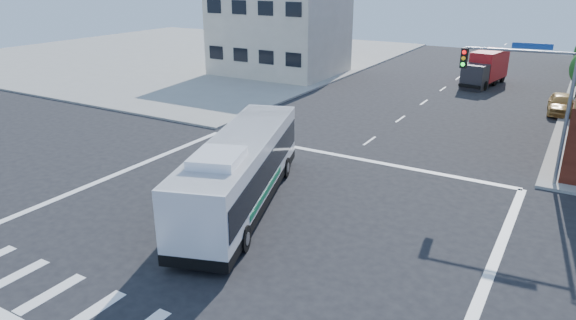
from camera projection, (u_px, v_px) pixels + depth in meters
The scene contains 7 objects.
ground at pixel (257, 221), 22.26m from camera, with size 120.00×120.00×0.00m, color black.
sidewalk_nw at pixel (182, 54), 67.20m from camera, with size 50.00×50.00×0.15m, color gray.
building_west at pixel (280, 35), 53.24m from camera, with size 12.06×10.06×8.00m.
signal_mast_ne at pixel (532, 86), 24.84m from camera, with size 7.91×1.13×8.07m.
transit_bus at pixel (241, 170), 23.07m from camera, with size 6.42×12.40×3.62m.
box_truck at pixel (485, 69), 48.43m from camera, with size 3.15×7.29×3.17m.
parked_car at pixel (561, 104), 38.89m from camera, with size 1.82×4.54×1.55m, color tan.
Camera 1 is at (11.27, -16.57, 10.15)m, focal length 32.00 mm.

